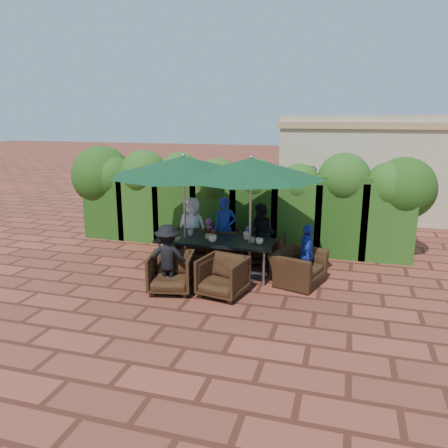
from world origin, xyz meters
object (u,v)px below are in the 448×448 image
(chair_far_right, at_px, (267,247))
(chair_near_left, at_px, (171,271))
(chair_far_left, at_px, (195,240))
(dining_table, at_px, (215,243))
(umbrella_left, at_px, (184,166))
(umbrella_right, at_px, (251,168))
(chair_end_right, at_px, (298,262))
(chair_near_right, at_px, (223,275))
(chair_far_mid, at_px, (223,243))

(chair_far_right, bearing_deg, chair_near_left, 58.55)
(chair_far_left, bearing_deg, dining_table, 119.10)
(chair_far_left, bearing_deg, umbrella_left, 88.73)
(umbrella_right, xyz_separation_m, chair_end_right, (0.96, 0.01, -1.78))
(dining_table, relative_size, chair_far_left, 2.84)
(umbrella_left, bearing_deg, dining_table, 3.88)
(umbrella_right, relative_size, chair_near_right, 3.56)
(dining_table, relative_size, umbrella_left, 0.80)
(dining_table, relative_size, chair_near_right, 2.97)
(umbrella_right, relative_size, chair_far_mid, 3.39)
(chair_far_right, xyz_separation_m, chair_end_right, (0.80, -1.02, 0.07))
(umbrella_left, bearing_deg, umbrella_right, 0.22)
(chair_far_mid, bearing_deg, chair_near_right, 82.62)
(chair_near_right, bearing_deg, umbrella_right, 85.57)
(umbrella_right, bearing_deg, chair_far_mid, 132.14)
(dining_table, bearing_deg, chair_end_right, -0.81)
(chair_far_right, height_order, chair_near_right, chair_near_right)
(dining_table, distance_m, chair_far_mid, 0.92)
(chair_far_mid, xyz_separation_m, chair_far_right, (0.98, 0.12, -0.05))
(umbrella_right, relative_size, chair_near_left, 3.51)
(chair_far_right, height_order, chair_end_right, chair_end_right)
(umbrella_right, bearing_deg, chair_far_left, 146.33)
(dining_table, height_order, chair_end_right, chair_end_right)
(dining_table, distance_m, chair_near_right, 1.11)
(chair_far_mid, bearing_deg, umbrella_left, 36.16)
(dining_table, xyz_separation_m, chair_near_left, (-0.52, -1.06, -0.27))
(chair_far_mid, relative_size, chair_near_left, 1.03)
(chair_far_right, relative_size, chair_end_right, 0.74)
(dining_table, xyz_separation_m, chair_near_right, (0.45, -0.98, -0.28))
(chair_end_right, bearing_deg, chair_far_mid, 80.76)
(chair_near_right, height_order, chair_end_right, chair_end_right)
(dining_table, height_order, chair_far_left, chair_far_left)
(chair_far_mid, bearing_deg, dining_table, 72.72)
(umbrella_right, relative_size, chair_end_right, 2.85)
(umbrella_left, xyz_separation_m, chair_end_right, (2.32, 0.02, -1.78))
(dining_table, height_order, umbrella_right, umbrella_right)
(chair_far_mid, distance_m, chair_near_right, 1.94)
(chair_near_left, bearing_deg, chair_near_right, -6.92)
(umbrella_left, relative_size, chair_near_left, 3.68)
(umbrella_right, bearing_deg, chair_near_right, -106.50)
(umbrella_left, xyz_separation_m, chair_far_mid, (0.53, 0.92, -1.80))
(chair_end_right, bearing_deg, chair_far_left, 85.59)
(umbrella_right, distance_m, chair_far_mid, 2.18)
(dining_table, height_order, umbrella_left, umbrella_left)
(dining_table, height_order, chair_near_right, chair_near_right)
(chair_near_right, bearing_deg, chair_near_left, -163.13)
(chair_near_left, bearing_deg, chair_end_right, 13.49)
(umbrella_left, xyz_separation_m, chair_far_left, (-0.15, 1.01, -1.80))
(chair_far_left, distance_m, chair_far_right, 1.67)
(chair_near_right, bearing_deg, chair_far_mid, 118.45)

